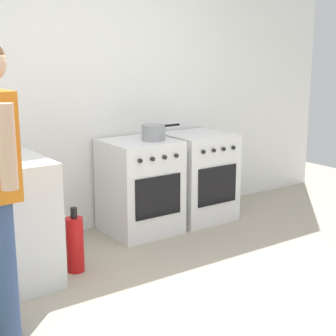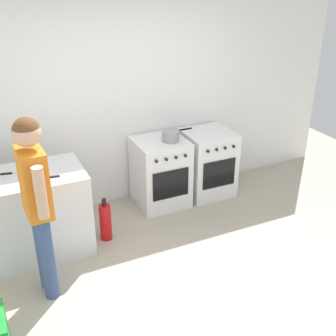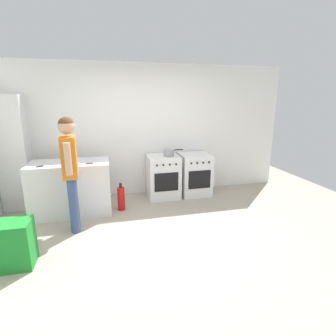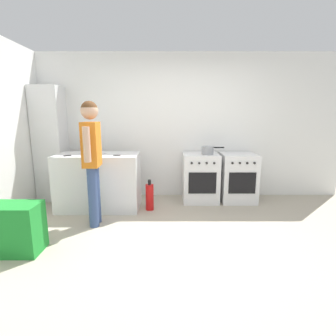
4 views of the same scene
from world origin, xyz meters
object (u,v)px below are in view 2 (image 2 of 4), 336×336
(pot, at_px, (171,135))
(person, at_px, (36,194))
(oven_left, at_px, (160,172))
(knife_paring, at_px, (57,176))
(oven_right, at_px, (207,163))
(knife_utility, at_px, (13,173))
(fire_extinguisher, at_px, (106,222))

(pot, xyz_separation_m, person, (-1.70, -0.98, 0.10))
(oven_left, xyz_separation_m, knife_paring, (-1.33, -0.56, 0.48))
(knife_paring, bearing_deg, oven_right, 15.57)
(oven_right, relative_size, knife_paring, 4.02)
(pot, relative_size, knife_paring, 1.83)
(oven_right, distance_m, knife_utility, 2.44)
(oven_right, relative_size, person, 0.50)
(knife_paring, xyz_separation_m, person, (-0.26, -0.50, 0.12))
(oven_left, relative_size, fire_extinguisher, 1.70)
(knife_utility, relative_size, person, 0.15)
(person, relative_size, fire_extinguisher, 3.39)
(pot, bearing_deg, oven_left, 146.70)
(fire_extinguisher, bearing_deg, person, -141.52)
(pot, distance_m, person, 1.97)
(knife_paring, bearing_deg, pot, 18.66)
(oven_right, relative_size, fire_extinguisher, 1.70)
(fire_extinguisher, bearing_deg, oven_left, 28.78)
(fire_extinguisher, bearing_deg, pot, 22.64)
(oven_right, bearing_deg, pot, -172.80)
(oven_right, relative_size, pot, 2.19)
(oven_left, relative_size, oven_right, 1.00)
(oven_left, height_order, pot, pot)
(pot, relative_size, fire_extinguisher, 0.78)
(oven_right, bearing_deg, oven_left, 180.00)
(fire_extinguisher, bearing_deg, knife_utility, 168.30)
(oven_left, height_order, fire_extinguisher, oven_left)
(oven_right, xyz_separation_m, person, (-2.26, -1.05, 0.60))
(oven_left, distance_m, pot, 0.51)
(knife_paring, bearing_deg, person, -117.86)
(pot, bearing_deg, fire_extinguisher, -157.36)
(oven_left, distance_m, knife_paring, 1.52)
(knife_paring, height_order, knife_utility, same)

